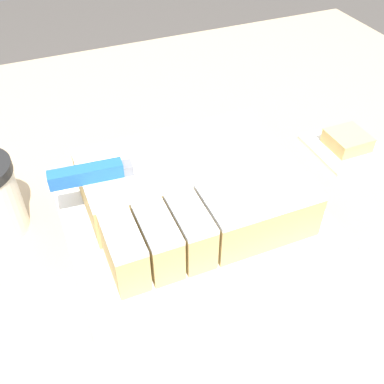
% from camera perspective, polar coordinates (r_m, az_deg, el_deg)
% --- Properties ---
extents(countertop, '(1.40, 1.10, 0.94)m').
position_cam_1_polar(countertop, '(1.14, 0.20, -15.84)').
color(countertop, tan).
rests_on(countertop, ground_plane).
extents(cake_board, '(0.39, 0.32, 0.01)m').
position_cam_1_polar(cake_board, '(0.70, -0.00, -2.48)').
color(cake_board, white).
rests_on(cake_board, countertop).
extents(cake, '(0.31, 0.24, 0.08)m').
position_cam_1_polar(cake, '(0.68, 0.13, 0.14)').
color(cake, tan).
rests_on(cake, cake_board).
extents(knife, '(0.29, 0.04, 0.02)m').
position_cam_1_polar(knife, '(0.65, -10.86, 2.62)').
color(knife, silver).
rests_on(knife, cake).
extents(paper_napkin, '(0.12, 0.12, 0.01)m').
position_cam_1_polar(paper_napkin, '(0.88, 18.89, 5.35)').
color(paper_napkin, white).
rests_on(paper_napkin, countertop).
extents(brownie, '(0.07, 0.07, 0.03)m').
position_cam_1_polar(brownie, '(0.87, 19.13, 6.21)').
color(brownie, tan).
rests_on(brownie, paper_napkin).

